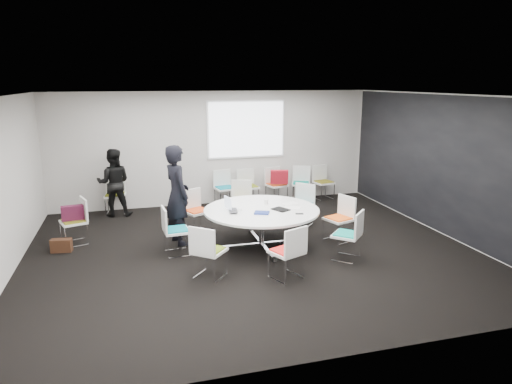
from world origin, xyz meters
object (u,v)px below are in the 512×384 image
object	(u,v)px
chair_ring_g	(287,262)
chair_back_b	(248,193)
person_main	(177,195)
person_back	(114,183)
chair_ring_f	(209,261)
chair_ring_h	(347,244)
chair_spare_left	(75,230)
chair_ring_a	(339,227)
chair_person_back	(116,202)
conference_table	(261,219)
cup	(266,202)
brown_bag	(61,245)
chair_back_d	(301,190)
maroon_bag	(73,213)
chair_ring_e	(176,240)
chair_back_c	(276,191)
laptop	(236,211)
chair_ring_b	(301,213)
chair_ring_d	(197,219)
chair_ring_c	(241,208)
chair_back_a	(225,195)
chair_back_e	(323,189)

from	to	relation	value
chair_ring_g	chair_back_b	xyz separation A→B (m)	(0.53, 4.49, 0.00)
person_main	person_back	world-z (taller)	person_main
chair_ring_f	chair_ring_h	distance (m)	2.44
chair_back_b	chair_spare_left	distance (m)	4.35
chair_ring_a	chair_person_back	size ratio (longest dim) A/B	1.00
conference_table	chair_ring_g	world-z (taller)	chair_ring_g
conference_table	person_main	bearing A→B (deg)	157.50
cup	brown_bag	distance (m)	3.86
chair_back_d	brown_bag	xyz separation A→B (m)	(-5.53, -2.28, -0.16)
brown_bag	maroon_bag	bearing A→B (deg)	61.65
chair_ring_e	chair_person_back	distance (m)	3.18
chair_back_c	chair_spare_left	xyz separation A→B (m)	(-4.65, -1.94, 0.00)
chair_back_d	laptop	world-z (taller)	chair_back_d
chair_ring_a	chair_person_back	world-z (taller)	same
chair_ring_b	chair_back_d	size ratio (longest dim) A/B	1.00
chair_ring_g	brown_bag	distance (m)	4.20
chair_ring_a	chair_ring_d	bearing A→B (deg)	45.26
chair_spare_left	chair_person_back	xyz separation A→B (m)	(0.70, 1.94, 0.00)
chair_ring_d	laptop	size ratio (longest dim) A/B	2.44
brown_bag	chair_ring_d	bearing A→B (deg)	9.92
chair_ring_e	person_main	size ratio (longest dim) A/B	0.46
chair_ring_g	person_main	distance (m)	2.65
cup	chair_spare_left	bearing A→B (deg)	167.99
chair_ring_a	chair_ring_e	world-z (taller)	same
chair_ring_f	person_back	world-z (taller)	person_back
conference_table	chair_back_b	world-z (taller)	chair_back_b
chair_back_b	chair_ring_g	bearing A→B (deg)	77.16
chair_ring_c	chair_ring_h	world-z (taller)	same
chair_back_c	chair_back_a	bearing A→B (deg)	-14.88
person_main	chair_ring_h	bearing A→B (deg)	-137.04
chair_ring_h	cup	distance (m)	1.78
brown_bag	chair_ring_b	bearing A→B (deg)	3.96
chair_ring_b	chair_ring_e	world-z (taller)	same
chair_back_c	chair_person_back	size ratio (longest dim) A/B	1.00
chair_back_a	laptop	xyz separation A→B (m)	(-0.42, -3.05, 0.47)
chair_ring_c	person_back	bearing A→B (deg)	-3.61
person_main	cup	bearing A→B (deg)	-116.53
chair_ring_g	maroon_bag	size ratio (longest dim) A/B	2.20
chair_spare_left	chair_ring_b	bearing A→B (deg)	-109.32
chair_person_back	person_back	xyz separation A→B (m)	(-0.00, -0.17, 0.50)
chair_ring_c	chair_back_c	distance (m)	1.80
chair_back_b	chair_ring_h	bearing A→B (deg)	94.29
chair_ring_b	chair_back_b	bearing A→B (deg)	-26.86
chair_ring_g	person_main	size ratio (longest dim) A/B	0.46
chair_ring_f	chair_ring_a	bearing A→B (deg)	60.92
conference_table	brown_bag	distance (m)	3.69
chair_ring_a	chair_ring_c	xyz separation A→B (m)	(-1.51, 1.83, 0.00)
chair_ring_h	chair_back_e	world-z (taller)	same
chair_back_e	chair_back_c	bearing A→B (deg)	-12.24
chair_back_c	laptop	size ratio (longest dim) A/B	2.44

